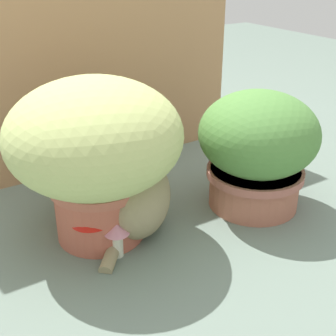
{
  "coord_description": "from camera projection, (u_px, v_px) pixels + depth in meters",
  "views": [
    {
      "loc": [
        -0.47,
        -0.94,
        0.74
      ],
      "look_at": [
        0.14,
        0.04,
        0.18
      ],
      "focal_mm": 48.75,
      "sensor_mm": 36.0,
      "label": 1
    }
  ],
  "objects": [
    {
      "name": "cat",
      "position": [
        141.0,
        191.0,
        1.29
      ],
      "size": [
        0.34,
        0.31,
        0.32
      ],
      "color": "#978A63",
      "rests_on": "ground"
    },
    {
      "name": "ground_plane",
      "position": [
        133.0,
        244.0,
        1.27
      ],
      "size": [
        6.0,
        6.0,
        0.0
      ],
      "primitive_type": "plane",
      "color": "slate"
    },
    {
      "name": "grass_planter",
      "position": [
        95.0,
        147.0,
        1.2
      ],
      "size": [
        0.47,
        0.47,
        0.45
      ],
      "color": "#B65C46",
      "rests_on": "ground"
    },
    {
      "name": "leafy_planter",
      "position": [
        257.0,
        147.0,
        1.38
      ],
      "size": [
        0.36,
        0.36,
        0.37
      ],
      "color": "#AD6650",
      "rests_on": "ground"
    },
    {
      "name": "cardboard_backdrop",
      "position": [
        90.0,
        40.0,
        1.54
      ],
      "size": [
        1.13,
        0.03,
        0.92
      ],
      "primitive_type": "cube",
      "color": "tan",
      "rests_on": "ground"
    },
    {
      "name": "mushroom_ornament_red",
      "position": [
        91.0,
        218.0,
        1.2
      ],
      "size": [
        0.11,
        0.11,
        0.14
      ],
      "color": "white",
      "rests_on": "ground"
    },
    {
      "name": "mushroom_ornament_pink",
      "position": [
        117.0,
        234.0,
        1.19
      ],
      "size": [
        0.07,
        0.07,
        0.1
      ],
      "color": "silver",
      "rests_on": "ground"
    }
  ]
}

